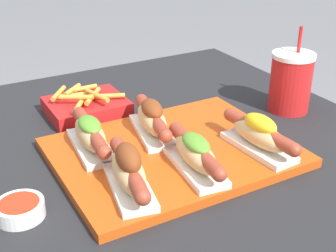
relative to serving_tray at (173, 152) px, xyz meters
The scene contains 9 objects.
serving_tray is the anchor object (origin of this frame).
hot_dog_0 0.16m from the serving_tray, 147.44° to the right, with size 0.09×0.20×0.08m.
hot_dog_1 0.10m from the serving_tray, 92.64° to the right, with size 0.08×0.20×0.07m.
hot_dog_2 0.17m from the serving_tray, 31.25° to the right, with size 0.07×0.20×0.07m.
hot_dog_3 0.16m from the serving_tray, 153.37° to the left, with size 0.08×0.20×0.06m.
hot_dog_4 0.08m from the serving_tray, 95.50° to the left, with size 0.09×0.20×0.07m.
sauce_bowl 0.31m from the serving_tray, behind, with size 0.08×0.08×0.03m.
drink_cup 0.36m from the serving_tray, ahead, with size 0.10×0.10×0.20m.
fries_basket 0.28m from the serving_tray, 106.04° to the left, with size 0.18×0.15×0.06m.
Camera 1 is at (-0.34, -0.77, 1.18)m, focal length 50.00 mm.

